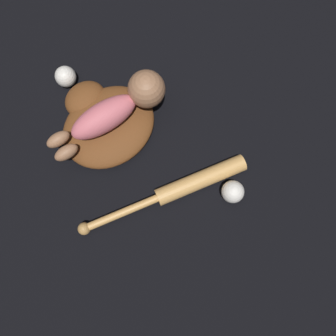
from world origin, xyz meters
The scene contains 6 objects.
ground_plane centered at (0.00, 0.00, 0.00)m, with size 6.00×6.00×0.00m, color black.
baseball_glove centered at (0.04, 0.08, 0.04)m, with size 0.40×0.39×0.08m.
baby_figure centered at (0.10, 0.07, 0.13)m, with size 0.42×0.19×0.12m.
baseball_bat centered at (0.21, -0.22, 0.03)m, with size 0.58×0.08×0.06m.
baseball centered at (0.35, -0.29, 0.04)m, with size 0.07×0.07×0.07m.
baseball_spare centered at (-0.04, 0.28, 0.04)m, with size 0.07×0.07×0.07m.
Camera 1 is at (0.10, -0.38, 1.08)m, focal length 35.00 mm.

